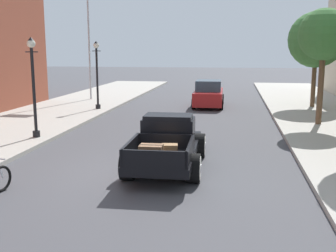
{
  "coord_description": "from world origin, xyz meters",
  "views": [
    {
      "loc": [
        2.43,
        -11.49,
        3.55
      ],
      "look_at": [
        0.29,
        2.02,
        1.0
      ],
      "focal_mm": 44.27,
      "sensor_mm": 36.0,
      "label": 1
    }
  ],
  "objects_px": {
    "car_background_red": "(209,94)",
    "street_tree_second": "(324,35)",
    "street_lamp_far": "(97,70)",
    "street_tree_third": "(316,40)",
    "street_lamp_near": "(33,80)",
    "hotrod_truck_black": "(168,141)",
    "flagpole": "(91,15)"
  },
  "relations": [
    {
      "from": "car_background_red",
      "to": "street_tree_second",
      "type": "xyz_separation_m",
      "value": [
        5.43,
        -6.14,
        3.38
      ]
    },
    {
      "from": "street_lamp_far",
      "to": "street_tree_third",
      "type": "bearing_deg",
      "value": 12.94
    },
    {
      "from": "street_lamp_far",
      "to": "street_tree_second",
      "type": "relative_size",
      "value": 0.74
    },
    {
      "from": "street_lamp_near",
      "to": "street_lamp_far",
      "type": "xyz_separation_m",
      "value": [
        -0.13,
        7.93,
        0.0
      ]
    },
    {
      "from": "hotrod_truck_black",
      "to": "street_lamp_near",
      "type": "height_order",
      "value": "street_lamp_near"
    },
    {
      "from": "street_lamp_far",
      "to": "car_background_red",
      "type": "bearing_deg",
      "value": 25.49
    },
    {
      "from": "hotrod_truck_black",
      "to": "street_tree_third",
      "type": "bearing_deg",
      "value": 63.7
    },
    {
      "from": "street_tree_second",
      "to": "hotrod_truck_black",
      "type": "bearing_deg",
      "value": -128.36
    },
    {
      "from": "flagpole",
      "to": "street_tree_third",
      "type": "bearing_deg",
      "value": -6.19
    },
    {
      "from": "street_lamp_near",
      "to": "street_tree_third",
      "type": "relative_size",
      "value": 0.69
    },
    {
      "from": "hotrod_truck_black",
      "to": "flagpole",
      "type": "height_order",
      "value": "flagpole"
    },
    {
      "from": "car_background_red",
      "to": "flagpole",
      "type": "relative_size",
      "value": 0.47
    },
    {
      "from": "car_background_red",
      "to": "flagpole",
      "type": "bearing_deg",
      "value": 169.75
    },
    {
      "from": "hotrod_truck_black",
      "to": "street_lamp_near",
      "type": "bearing_deg",
      "value": 154.92
    },
    {
      "from": "street_lamp_near",
      "to": "flagpole",
      "type": "distance_m",
      "value": 12.92
    },
    {
      "from": "hotrod_truck_black",
      "to": "street_lamp_near",
      "type": "distance_m",
      "value": 6.45
    },
    {
      "from": "street_lamp_near",
      "to": "street_lamp_far",
      "type": "height_order",
      "value": "same"
    },
    {
      "from": "street_lamp_far",
      "to": "flagpole",
      "type": "xyz_separation_m",
      "value": [
        -1.75,
        4.39,
        3.39
      ]
    },
    {
      "from": "car_background_red",
      "to": "street_lamp_near",
      "type": "bearing_deg",
      "value": -119.14
    },
    {
      "from": "hotrod_truck_black",
      "to": "car_background_red",
      "type": "height_order",
      "value": "car_background_red"
    },
    {
      "from": "flagpole",
      "to": "street_tree_second",
      "type": "bearing_deg",
      "value": -29.54
    },
    {
      "from": "street_tree_third",
      "to": "street_lamp_far",
      "type": "bearing_deg",
      "value": -167.06
    },
    {
      "from": "car_background_red",
      "to": "street_lamp_near",
      "type": "xyz_separation_m",
      "value": [
        -6.07,
        -10.89,
        1.62
      ]
    },
    {
      "from": "street_lamp_far",
      "to": "hotrod_truck_black",
      "type": "bearing_deg",
      "value": -61.35
    },
    {
      "from": "street_lamp_near",
      "to": "street_tree_third",
      "type": "distance_m",
      "value": 16.44
    },
    {
      "from": "street_tree_second",
      "to": "street_tree_third",
      "type": "distance_m",
      "value": 6.09
    },
    {
      "from": "street_tree_second",
      "to": "flagpole",
      "type": "bearing_deg",
      "value": 150.46
    },
    {
      "from": "hotrod_truck_black",
      "to": "car_background_red",
      "type": "distance_m",
      "value": 13.54
    },
    {
      "from": "street_tree_second",
      "to": "street_lamp_far",
      "type": "bearing_deg",
      "value": 164.66
    },
    {
      "from": "hotrod_truck_black",
      "to": "car_background_red",
      "type": "bearing_deg",
      "value": 88.24
    },
    {
      "from": "car_background_red",
      "to": "street_lamp_far",
      "type": "xyz_separation_m",
      "value": [
        -6.2,
        -2.95,
        1.62
      ]
    },
    {
      "from": "street_lamp_near",
      "to": "car_background_red",
      "type": "bearing_deg",
      "value": 60.86
    }
  ]
}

